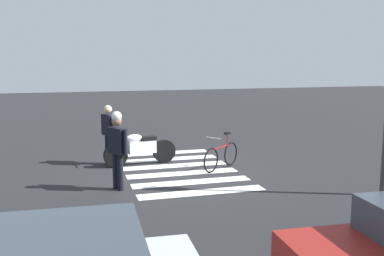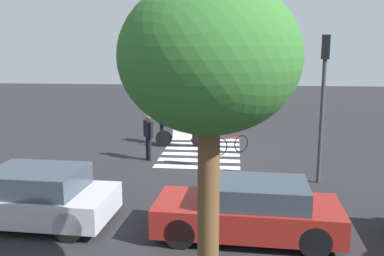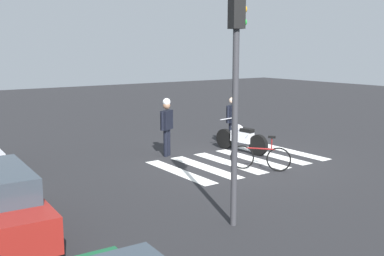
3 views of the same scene
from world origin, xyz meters
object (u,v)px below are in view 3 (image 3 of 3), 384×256
object	(u,v)px
police_motorcycle	(241,138)
traffic_light_pole	(236,72)
leaning_bicycle	(261,157)
officer_on_foot	(167,122)
officer_by_motorcycle	(232,118)

from	to	relation	value
police_motorcycle	traffic_light_pole	bearing A→B (deg)	137.53
police_motorcycle	leaning_bicycle	world-z (taller)	police_motorcycle
leaning_bicycle	officer_on_foot	xyz separation A→B (m)	(3.00, 1.22, 0.71)
officer_on_foot	traffic_light_pole	distance (m)	6.35
police_motorcycle	officer_on_foot	distance (m)	2.58
police_motorcycle	traffic_light_pole	distance (m)	6.96
police_motorcycle	officer_by_motorcycle	bearing A→B (deg)	-20.81
leaning_bicycle	officer_on_foot	world-z (taller)	officer_on_foot
traffic_light_pole	leaning_bicycle	bearing A→B (deg)	-50.47
officer_by_motorcycle	police_motorcycle	bearing A→B (deg)	159.19
police_motorcycle	traffic_light_pole	world-z (taller)	traffic_light_pole
leaning_bicycle	officer_by_motorcycle	size ratio (longest dim) A/B	0.79
officer_by_motorcycle	traffic_light_pole	world-z (taller)	traffic_light_pole
officer_on_foot	officer_by_motorcycle	world-z (taller)	officer_on_foot
leaning_bicycle	officer_on_foot	distance (m)	3.32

